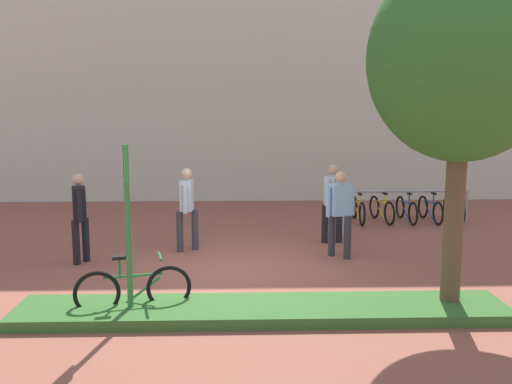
{
  "coord_description": "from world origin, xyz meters",
  "views": [
    {
      "loc": [
        0.03,
        -9.81,
        2.97
      ],
      "look_at": [
        0.38,
        1.05,
        1.3
      ],
      "focal_mm": 39.26,
      "sensor_mm": 36.0,
      "label": 1
    }
  ],
  "objects_px": {
    "bike_rack_cluster": "(406,209)",
    "person_shirt_blue": "(187,204)",
    "bollard_steel": "(341,214)",
    "person_suited_dark": "(80,212)",
    "person_casual_tan": "(333,198)",
    "bike_at_sign": "(134,289)",
    "person_shirt_white": "(340,209)",
    "parking_sign_post": "(127,206)",
    "tree_sidewalk": "(463,59)"
  },
  "relations": [
    {
      "from": "tree_sidewalk",
      "to": "person_casual_tan",
      "type": "relative_size",
      "value": 2.95
    },
    {
      "from": "parking_sign_post",
      "to": "person_casual_tan",
      "type": "distance_m",
      "value": 5.63
    },
    {
      "from": "person_shirt_blue",
      "to": "person_casual_tan",
      "type": "height_order",
      "value": "same"
    },
    {
      "from": "bike_at_sign",
      "to": "person_shirt_blue",
      "type": "distance_m",
      "value": 3.6
    },
    {
      "from": "person_shirt_blue",
      "to": "bike_rack_cluster",
      "type": "bearing_deg",
      "value": 27.2
    },
    {
      "from": "tree_sidewalk",
      "to": "parking_sign_post",
      "type": "height_order",
      "value": "tree_sidewalk"
    },
    {
      "from": "parking_sign_post",
      "to": "person_shirt_blue",
      "type": "xyz_separation_m",
      "value": [
        0.48,
        3.7,
        -0.62
      ]
    },
    {
      "from": "person_suited_dark",
      "to": "person_casual_tan",
      "type": "height_order",
      "value": "same"
    },
    {
      "from": "parking_sign_post",
      "to": "person_casual_tan",
      "type": "height_order",
      "value": "parking_sign_post"
    },
    {
      "from": "bike_rack_cluster",
      "to": "person_suited_dark",
      "type": "height_order",
      "value": "person_suited_dark"
    },
    {
      "from": "tree_sidewalk",
      "to": "person_shirt_white",
      "type": "distance_m",
      "value": 4.09
    },
    {
      "from": "bollard_steel",
      "to": "tree_sidewalk",
      "type": "bearing_deg",
      "value": -82.47
    },
    {
      "from": "bike_at_sign",
      "to": "bollard_steel",
      "type": "height_order",
      "value": "bollard_steel"
    },
    {
      "from": "parking_sign_post",
      "to": "bollard_steel",
      "type": "distance_m",
      "value": 6.64
    },
    {
      "from": "bike_rack_cluster",
      "to": "bollard_steel",
      "type": "height_order",
      "value": "bollard_steel"
    },
    {
      "from": "tree_sidewalk",
      "to": "person_casual_tan",
      "type": "bearing_deg",
      "value": 104.07
    },
    {
      "from": "bollard_steel",
      "to": "person_suited_dark",
      "type": "height_order",
      "value": "person_suited_dark"
    },
    {
      "from": "person_shirt_blue",
      "to": "bike_at_sign",
      "type": "bearing_deg",
      "value": -97.52
    },
    {
      "from": "parking_sign_post",
      "to": "person_suited_dark",
      "type": "bearing_deg",
      "value": 117.32
    },
    {
      "from": "bollard_steel",
      "to": "person_suited_dark",
      "type": "xyz_separation_m",
      "value": [
        -5.43,
        -2.36,
        0.53
      ]
    },
    {
      "from": "bike_rack_cluster",
      "to": "person_shirt_blue",
      "type": "height_order",
      "value": "person_shirt_blue"
    },
    {
      "from": "bike_at_sign",
      "to": "person_shirt_white",
      "type": "height_order",
      "value": "person_shirt_white"
    },
    {
      "from": "person_suited_dark",
      "to": "person_shirt_white",
      "type": "relative_size",
      "value": 1.0
    },
    {
      "from": "person_casual_tan",
      "to": "person_suited_dark",
      "type": "bearing_deg",
      "value": -163.94
    },
    {
      "from": "tree_sidewalk",
      "to": "person_casual_tan",
      "type": "height_order",
      "value": "tree_sidewalk"
    },
    {
      "from": "tree_sidewalk",
      "to": "bike_rack_cluster",
      "type": "distance_m",
      "value": 7.24
    },
    {
      "from": "tree_sidewalk",
      "to": "person_shirt_white",
      "type": "bearing_deg",
      "value": 110.49
    },
    {
      "from": "tree_sidewalk",
      "to": "person_shirt_blue",
      "type": "xyz_separation_m",
      "value": [
        -4.15,
        3.56,
        -2.62
      ]
    },
    {
      "from": "bike_rack_cluster",
      "to": "person_shirt_white",
      "type": "height_order",
      "value": "person_shirt_white"
    },
    {
      "from": "person_shirt_white",
      "to": "bollard_steel",
      "type": "bearing_deg",
      "value": 78.63
    },
    {
      "from": "bike_rack_cluster",
      "to": "person_suited_dark",
      "type": "xyz_separation_m",
      "value": [
        -7.35,
        -3.63,
        0.64
      ]
    },
    {
      "from": "bollard_steel",
      "to": "person_shirt_white",
      "type": "distance_m",
      "value": 2.24
    },
    {
      "from": "person_suited_dark",
      "to": "person_casual_tan",
      "type": "bearing_deg",
      "value": 16.06
    },
    {
      "from": "person_shirt_white",
      "to": "bike_rack_cluster",
      "type": "bearing_deg",
      "value": 55.31
    },
    {
      "from": "person_casual_tan",
      "to": "person_shirt_white",
      "type": "height_order",
      "value": "same"
    },
    {
      "from": "bike_rack_cluster",
      "to": "bollard_steel",
      "type": "xyz_separation_m",
      "value": [
        -1.92,
        -1.27,
        0.1
      ]
    },
    {
      "from": "bike_at_sign",
      "to": "person_suited_dark",
      "type": "distance_m",
      "value": 3.11
    },
    {
      "from": "bike_rack_cluster",
      "to": "person_shirt_blue",
      "type": "distance_m",
      "value": 6.11
    },
    {
      "from": "parking_sign_post",
      "to": "bike_at_sign",
      "type": "height_order",
      "value": "parking_sign_post"
    },
    {
      "from": "parking_sign_post",
      "to": "person_shirt_white",
      "type": "distance_m",
      "value": 4.72
    },
    {
      "from": "person_shirt_blue",
      "to": "person_shirt_white",
      "type": "bearing_deg",
      "value": -11.5
    },
    {
      "from": "bike_rack_cluster",
      "to": "person_shirt_blue",
      "type": "relative_size",
      "value": 1.87
    },
    {
      "from": "person_shirt_blue",
      "to": "person_casual_tan",
      "type": "relative_size",
      "value": 1.0
    },
    {
      "from": "tree_sidewalk",
      "to": "parking_sign_post",
      "type": "xyz_separation_m",
      "value": [
        -4.62,
        -0.14,
        -2.0
      ]
    },
    {
      "from": "person_shirt_blue",
      "to": "parking_sign_post",
      "type": "bearing_deg",
      "value": -97.33
    },
    {
      "from": "person_suited_dark",
      "to": "person_shirt_white",
      "type": "xyz_separation_m",
      "value": [
        5.0,
        0.23,
        0.0
      ]
    },
    {
      "from": "tree_sidewalk",
      "to": "person_casual_tan",
      "type": "distance_m",
      "value": 5.03
    },
    {
      "from": "bike_at_sign",
      "to": "bike_rack_cluster",
      "type": "xyz_separation_m",
      "value": [
        5.86,
        6.29,
        -0.0
      ]
    },
    {
      "from": "bollard_steel",
      "to": "person_shirt_blue",
      "type": "distance_m",
      "value": 3.83
    },
    {
      "from": "person_shirt_white",
      "to": "parking_sign_post",
      "type": "bearing_deg",
      "value": -138.85
    }
  ]
}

